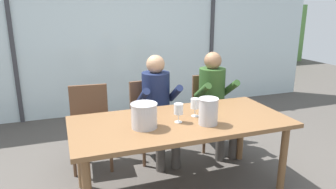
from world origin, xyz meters
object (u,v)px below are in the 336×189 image
ice_bucket_primary (144,115)px  wine_glass_near_bucket (178,110)px  wine_glass_by_left_taster (195,104)px  chair_near_curtain (90,119)px  chair_left_of_center (150,112)px  person_olive_shirt (215,95)px  ice_bucket_secondary (208,111)px  person_navy_polo (158,101)px  chair_center (210,105)px  dining_table (181,128)px

ice_bucket_primary → wine_glass_near_bucket: bearing=3.5°
wine_glass_near_bucket → wine_glass_by_left_taster: bearing=25.2°
ice_bucket_primary → chair_near_curtain: bearing=112.0°
chair_left_of_center → ice_bucket_primary: size_ratio=3.86×
wine_glass_near_bucket → chair_near_curtain: bearing=127.6°
wine_glass_near_bucket → person_olive_shirt: bearing=44.9°
person_olive_shirt → wine_glass_by_left_taster: bearing=-131.8°
chair_near_curtain → wine_glass_by_left_taster: bearing=-37.7°
ice_bucket_secondary → wine_glass_by_left_taster: size_ratio=1.37×
person_navy_polo → wine_glass_near_bucket: person_navy_polo is taller
chair_center → chair_near_curtain: bearing=-174.7°
dining_table → person_navy_polo: person_navy_polo is taller
person_olive_shirt → wine_glass_by_left_taster: person_olive_shirt is taller
chair_left_of_center → wine_glass_near_bucket: bearing=-95.1°
chair_center → person_navy_polo: (-0.75, -0.16, 0.17)m
chair_center → person_olive_shirt: person_olive_shirt is taller
chair_left_of_center → wine_glass_near_bucket: 0.96m
chair_near_curtain → person_olive_shirt: size_ratio=0.74×
chair_left_of_center → ice_bucket_primary: ice_bucket_primary is taller
ice_bucket_primary → ice_bucket_secondary: size_ratio=0.96×
chair_left_of_center → ice_bucket_secondary: 1.11m
person_olive_shirt → ice_bucket_primary: person_olive_shirt is taller
wine_glass_by_left_taster → chair_near_curtain: bearing=138.1°
dining_table → person_olive_shirt: 1.04m
chair_near_curtain → chair_left_of_center: same height
chair_left_of_center → wine_glass_by_left_taster: bearing=-80.8°
dining_table → chair_near_curtain: size_ratio=2.25×
wine_glass_by_left_taster → wine_glass_near_bucket: bearing=-154.8°
person_navy_polo → ice_bucket_secondary: (0.17, -0.91, 0.15)m
chair_left_of_center → wine_glass_near_bucket: wine_glass_near_bucket is taller
ice_bucket_secondary → wine_glass_by_left_taster: (-0.02, 0.23, -0.01)m
chair_left_of_center → person_navy_polo: size_ratio=0.74×
ice_bucket_secondary → dining_table: bearing=136.9°
dining_table → ice_bucket_secondary: (0.19, -0.18, 0.20)m
chair_center → person_navy_polo: person_navy_polo is taller
chair_center → ice_bucket_primary: 1.52m
ice_bucket_primary → ice_bucket_secondary: ice_bucket_secondary is taller
chair_center → person_navy_polo: bearing=-163.8°
dining_table → ice_bucket_primary: (-0.36, -0.07, 0.19)m
ice_bucket_secondary → wine_glass_by_left_taster: 0.23m
dining_table → chair_left_of_center: size_ratio=2.25×
chair_center → ice_bucket_primary: bearing=-135.7°
ice_bucket_primary → person_olive_shirt: bearing=35.9°
chair_left_of_center → person_navy_polo: (0.06, -0.13, 0.17)m
wine_glass_by_left_taster → ice_bucket_primary: bearing=-167.5°
chair_left_of_center → chair_center: bearing=-2.7°
person_navy_polo → wine_glass_by_left_taster: (0.15, -0.68, 0.15)m
chair_center → person_navy_polo: size_ratio=0.74×
wine_glass_by_left_taster → wine_glass_near_bucket: (-0.21, -0.10, 0.00)m
person_navy_polo → wine_glass_by_left_taster: bearing=-79.2°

